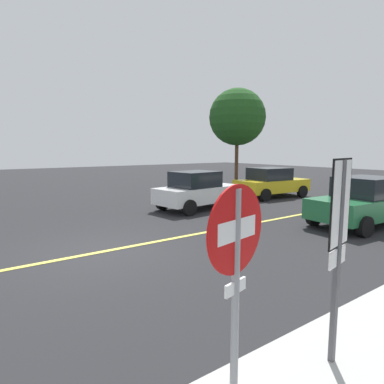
{
  "coord_description": "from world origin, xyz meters",
  "views": [
    {
      "loc": [
        -2.9,
        -7.98,
        2.62
      ],
      "look_at": [
        2.32,
        -0.79,
        1.46
      ],
      "focal_mm": 30.99,
      "sensor_mm": 36.0,
      "label": 1
    }
  ],
  "objects_px": {
    "speed_limit_sign": "(339,227)",
    "tree_left_verge": "(237,117)",
    "stop_sign": "(236,272)",
    "car_green_far_lane": "(364,202)",
    "car_white_behind_van": "(197,190)",
    "car_yellow_crossing": "(271,182)"
  },
  "relations": [
    {
      "from": "speed_limit_sign",
      "to": "tree_left_verge",
      "type": "height_order",
      "value": "tree_left_verge"
    },
    {
      "from": "tree_left_verge",
      "to": "speed_limit_sign",
      "type": "bearing_deg",
      "value": -129.92
    },
    {
      "from": "stop_sign",
      "to": "car_green_far_lane",
      "type": "relative_size",
      "value": 0.58
    },
    {
      "from": "car_white_behind_van",
      "to": "car_yellow_crossing",
      "type": "xyz_separation_m",
      "value": [
        5.39,
        0.52,
        -0.02
      ]
    },
    {
      "from": "stop_sign",
      "to": "car_white_behind_van",
      "type": "xyz_separation_m",
      "value": [
        6.73,
        9.49,
        -0.77
      ]
    },
    {
      "from": "car_green_far_lane",
      "to": "car_white_behind_van",
      "type": "height_order",
      "value": "car_green_far_lane"
    },
    {
      "from": "speed_limit_sign",
      "to": "tree_left_verge",
      "type": "xyz_separation_m",
      "value": [
        11.37,
        13.59,
        2.83
      ]
    },
    {
      "from": "stop_sign",
      "to": "car_white_behind_van",
      "type": "relative_size",
      "value": 0.58
    },
    {
      "from": "car_white_behind_van",
      "to": "car_yellow_crossing",
      "type": "relative_size",
      "value": 0.98
    },
    {
      "from": "stop_sign",
      "to": "car_yellow_crossing",
      "type": "distance_m",
      "value": 15.73
    },
    {
      "from": "car_white_behind_van",
      "to": "tree_left_verge",
      "type": "bearing_deg",
      "value": 33.47
    },
    {
      "from": "car_white_behind_van",
      "to": "car_yellow_crossing",
      "type": "distance_m",
      "value": 5.42
    },
    {
      "from": "speed_limit_sign",
      "to": "car_white_behind_van",
      "type": "distance_m",
      "value": 10.83
    },
    {
      "from": "stop_sign",
      "to": "tree_left_verge",
      "type": "xyz_separation_m",
      "value": [
        12.94,
        13.6,
        2.99
      ]
    },
    {
      "from": "stop_sign",
      "to": "car_yellow_crossing",
      "type": "bearing_deg",
      "value": 39.55
    },
    {
      "from": "stop_sign",
      "to": "speed_limit_sign",
      "type": "xyz_separation_m",
      "value": [
        1.57,
        0.01,
        0.17
      ]
    },
    {
      "from": "car_green_far_lane",
      "to": "tree_left_verge",
      "type": "bearing_deg",
      "value": 70.49
    },
    {
      "from": "car_yellow_crossing",
      "to": "speed_limit_sign",
      "type": "bearing_deg",
      "value": -136.52
    },
    {
      "from": "speed_limit_sign",
      "to": "car_green_far_lane",
      "type": "bearing_deg",
      "value": 24.75
    },
    {
      "from": "car_green_far_lane",
      "to": "tree_left_verge",
      "type": "xyz_separation_m",
      "value": [
        3.54,
        9.98,
        3.76
      ]
    },
    {
      "from": "car_green_far_lane",
      "to": "car_yellow_crossing",
      "type": "distance_m",
      "value": 6.94
    },
    {
      "from": "speed_limit_sign",
      "to": "stop_sign",
      "type": "bearing_deg",
      "value": -179.76
    }
  ]
}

